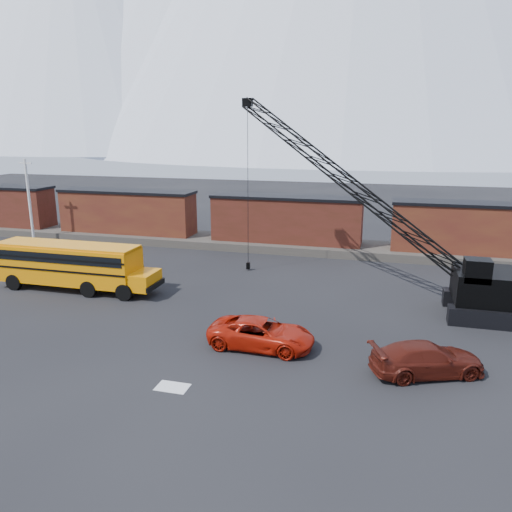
# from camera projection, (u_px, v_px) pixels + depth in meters

# --- Properties ---
(ground) EXTENTS (160.00, 160.00, 0.00)m
(ground) POSITION_uv_depth(u_px,v_px,m) (196.00, 348.00, 25.25)
(ground) COLOR black
(ground) RESTS_ON ground
(gravel_berm) EXTENTS (120.00, 5.00, 0.70)m
(gravel_berm) POSITION_uv_depth(u_px,v_px,m) (286.00, 245.00, 45.71)
(gravel_berm) COLOR #4D463F
(gravel_berm) RESTS_ON ground
(boxcar_west_near) EXTENTS (13.70, 3.10, 4.17)m
(boxcar_west_near) POSITION_uv_depth(u_px,v_px,m) (128.00, 211.00, 49.17)
(boxcar_west_near) COLOR #481914
(boxcar_west_near) RESTS_ON gravel_berm
(boxcar_mid) EXTENTS (13.70, 3.10, 4.17)m
(boxcar_mid) POSITION_uv_depth(u_px,v_px,m) (286.00, 219.00, 45.11)
(boxcar_mid) COLOR #511E16
(boxcar_mid) RESTS_ON gravel_berm
(boxcar_east_near) EXTENTS (13.70, 3.10, 4.17)m
(boxcar_east_near) POSITION_uv_depth(u_px,v_px,m) (477.00, 228.00, 41.04)
(boxcar_east_near) COLOR #481914
(boxcar_east_near) RESTS_ON gravel_berm
(utility_pole) EXTENTS (1.40, 0.24, 8.00)m
(utility_pole) POSITION_uv_depth(u_px,v_px,m) (29.00, 200.00, 47.12)
(utility_pole) COLOR silver
(utility_pole) RESTS_ON ground
(snow_patch) EXTENTS (1.40, 0.90, 0.02)m
(snow_patch) POSITION_uv_depth(u_px,v_px,m) (172.00, 387.00, 21.38)
(snow_patch) COLOR silver
(snow_patch) RESTS_ON ground
(school_bus) EXTENTS (11.65, 2.65, 3.19)m
(school_bus) POSITION_uv_depth(u_px,v_px,m) (73.00, 264.00, 33.86)
(school_bus) COLOR orange
(school_bus) RESTS_ON ground
(red_pickup) EXTENTS (5.41, 2.61, 1.48)m
(red_pickup) POSITION_uv_depth(u_px,v_px,m) (262.00, 333.00, 25.12)
(red_pickup) COLOR #AE1808
(red_pickup) RESTS_ON ground
(maroon_suv) EXTENTS (5.50, 3.88, 1.48)m
(maroon_suv) POSITION_uv_depth(u_px,v_px,m) (427.00, 359.00, 22.36)
(maroon_suv) COLOR #4A150D
(maroon_suv) RESTS_ON ground
(crawler_crane) EXTENTS (19.95, 8.40, 13.05)m
(crawler_crane) POSITION_uv_depth(u_px,v_px,m) (348.00, 183.00, 32.46)
(crawler_crane) COLOR black
(crawler_crane) RESTS_ON ground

